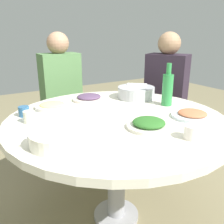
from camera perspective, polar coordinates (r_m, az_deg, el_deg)
ground at (r=1.78m, az=0.98°, el=-23.56°), size 8.00×8.00×0.00m
round_dining_table at (r=1.43m, az=1.12°, el=-4.16°), size 1.27×1.27×0.72m
rice_bowl at (r=1.80m, az=5.75°, el=4.72°), size 0.27×0.27×0.09m
soup_bowl at (r=1.07m, az=-12.78°, el=-6.15°), size 0.24×0.26×0.06m
dish_noodles at (r=1.60m, az=-14.01°, el=1.48°), size 0.22×0.22×0.04m
dish_tofu_braise at (r=1.46m, az=18.55°, el=-0.59°), size 0.24×0.24×0.04m
dish_greens at (r=1.24m, az=8.74°, el=-2.85°), size 0.23×0.23×0.05m
dish_eggplant at (r=1.74m, az=-5.50°, el=3.39°), size 0.23×0.23×0.05m
green_bottle at (r=1.64m, az=13.06°, el=5.43°), size 0.07×0.07×0.28m
tea_cup_near at (r=1.37m, az=-19.07°, el=-1.10°), size 0.06×0.06×0.07m
tea_cup_far at (r=1.49m, az=-20.20°, el=0.15°), size 0.06×0.06×0.06m
tea_cup_side at (r=1.16m, az=18.67°, el=-4.60°), size 0.08×0.08×0.06m
stool_for_diner_left at (r=2.33m, az=11.87°, el=-6.63°), size 0.34×0.34×0.44m
diner_left at (r=2.16m, az=12.80°, el=6.37°), size 0.44×0.45×0.76m
stool_for_diner_right at (r=2.39m, az=-11.38°, el=-5.94°), size 0.34×0.34×0.44m
diner_right at (r=2.23m, az=-12.24°, el=6.75°), size 0.34×0.34×0.76m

